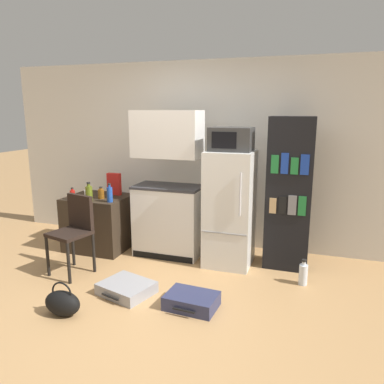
% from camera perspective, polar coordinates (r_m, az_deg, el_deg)
% --- Properties ---
extents(ground_plane, '(24.00, 24.00, 0.00)m').
position_cam_1_polar(ground_plane, '(3.88, -7.41, -16.80)').
color(ground_plane, tan).
extents(wall_back, '(6.40, 0.10, 2.54)m').
position_cam_1_polar(wall_back, '(5.24, 3.80, 5.64)').
color(wall_back, beige).
rests_on(wall_back, ground_plane).
extents(side_table, '(0.81, 0.68, 0.73)m').
position_cam_1_polar(side_table, '(5.34, -13.98, -4.51)').
color(side_table, '#2D2319').
rests_on(side_table, ground_plane).
extents(kitchen_hutch, '(0.88, 0.49, 1.88)m').
position_cam_1_polar(kitchen_hutch, '(4.85, -3.65, 0.13)').
color(kitchen_hutch, white).
rests_on(kitchen_hutch, ground_plane).
extents(refrigerator, '(0.56, 0.61, 1.41)m').
position_cam_1_polar(refrigerator, '(4.60, 5.78, -2.52)').
color(refrigerator, silver).
rests_on(refrigerator, ground_plane).
extents(microwave, '(0.50, 0.37, 0.28)m').
position_cam_1_polar(microwave, '(4.46, 6.01, 8.02)').
color(microwave, '#333333').
rests_on(microwave, refrigerator).
extents(bookshelf, '(0.52, 0.35, 1.82)m').
position_cam_1_polar(bookshelf, '(4.58, 14.55, -0.33)').
color(bookshelf, black).
rests_on(bookshelf, ground_plane).
extents(bottle_clear_short, '(0.09, 0.09, 0.15)m').
position_cam_1_polar(bottle_clear_short, '(5.10, -15.61, -0.37)').
color(bottle_clear_short, silver).
rests_on(bottle_clear_short, side_table).
extents(bottle_blue_soda, '(0.07, 0.07, 0.24)m').
position_cam_1_polar(bottle_blue_soda, '(4.87, -12.44, -0.33)').
color(bottle_blue_soda, '#1E47A3').
rests_on(bottle_blue_soda, side_table).
extents(bottle_amber_beer, '(0.08, 0.08, 0.16)m').
position_cam_1_polar(bottle_amber_beer, '(5.10, -13.69, -0.24)').
color(bottle_amber_beer, brown).
rests_on(bottle_amber_beer, side_table).
extents(bottle_ketchup_red, '(0.07, 0.07, 0.16)m').
position_cam_1_polar(bottle_ketchup_red, '(5.13, -17.75, -0.39)').
color(bottle_ketchup_red, '#AD1914').
rests_on(bottle_ketchup_red, side_table).
extents(bottle_olive_oil, '(0.09, 0.09, 0.25)m').
position_cam_1_polar(bottle_olive_oil, '(4.96, -15.42, -0.21)').
color(bottle_olive_oil, '#566619').
rests_on(bottle_olive_oil, side_table).
extents(cereal_box, '(0.19, 0.07, 0.30)m').
position_cam_1_polar(cereal_box, '(5.27, -11.78, 1.20)').
color(cereal_box, red).
rests_on(cereal_box, side_table).
extents(chair, '(0.49, 0.49, 0.92)m').
position_cam_1_polar(chair, '(4.58, -17.43, -5.02)').
color(chair, black).
rests_on(chair, ground_plane).
extents(suitcase_large_flat, '(0.51, 0.40, 0.14)m').
position_cam_1_polar(suitcase_large_flat, '(3.79, -0.07, -16.26)').
color(suitcase_large_flat, navy).
rests_on(suitcase_large_flat, ground_plane).
extents(suitcase_small_flat, '(0.61, 0.55, 0.12)m').
position_cam_1_polar(suitcase_small_flat, '(4.10, -9.94, -14.23)').
color(suitcase_small_flat, '#99999E').
rests_on(suitcase_small_flat, ground_plane).
extents(handbag, '(0.36, 0.20, 0.33)m').
position_cam_1_polar(handbag, '(3.84, -19.13, -15.66)').
color(handbag, black).
rests_on(handbag, ground_plane).
extents(water_bottle_front, '(0.09, 0.09, 0.29)m').
position_cam_1_polar(water_bottle_front, '(4.38, 16.59, -11.89)').
color(water_bottle_front, silver).
rests_on(water_bottle_front, ground_plane).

